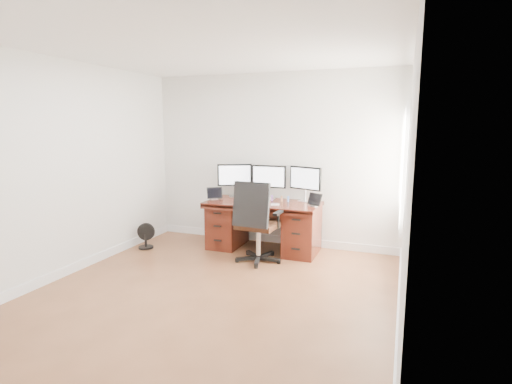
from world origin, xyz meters
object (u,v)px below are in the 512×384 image
(keyboard, at_px, (259,203))
(floor_fan, at_px, (145,236))
(desk, at_px, (264,224))
(office_chair, at_px, (257,236))
(monitor_center, at_px, (269,178))

(keyboard, bearing_deg, floor_fan, 173.54)
(desk, height_order, office_chair, office_chair)
(monitor_center, xyz_separation_m, keyboard, (-0.01, -0.42, -0.33))
(office_chair, bearing_deg, floor_fan, -176.44)
(desk, xyz_separation_m, floor_fan, (-1.74, -0.58, -0.21))
(desk, height_order, keyboard, keyboard)
(floor_fan, height_order, monitor_center, monitor_center)
(monitor_center, bearing_deg, keyboard, -92.16)
(office_chair, relative_size, floor_fan, 2.93)
(desk, relative_size, keyboard, 5.97)
(monitor_center, relative_size, keyboard, 1.93)
(desk, relative_size, office_chair, 1.47)
(floor_fan, xyz_separation_m, monitor_center, (1.74, 0.82, 0.90))
(office_chair, height_order, keyboard, office_chair)
(office_chair, distance_m, monitor_center, 1.09)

